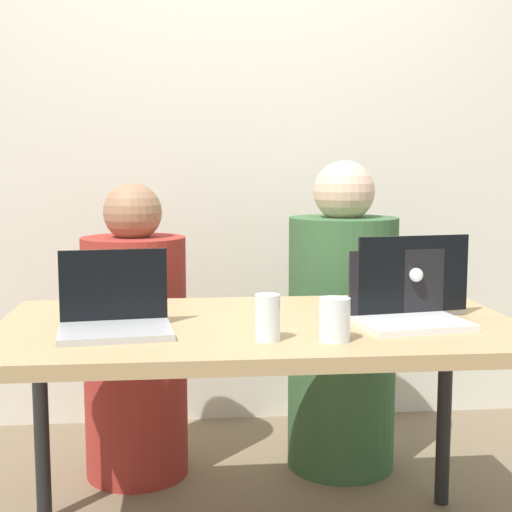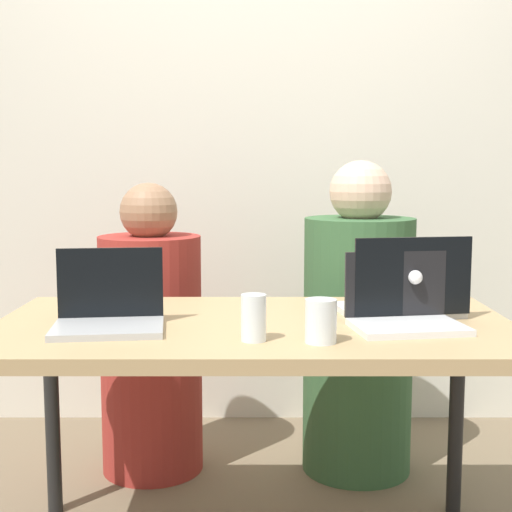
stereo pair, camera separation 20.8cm
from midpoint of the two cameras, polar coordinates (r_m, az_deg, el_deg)
name	(u,v)px [view 1 (the left image)]	position (r m, az deg, el deg)	size (l,w,h in m)	color
back_wall	(230,173)	(3.32, -3.94, 6.63)	(4.50, 0.10, 2.32)	silver
desk	(259,346)	(2.05, -2.71, -7.20)	(1.48, 0.80, 0.75)	tan
person_on_left	(135,347)	(2.80, -11.76, -7.18)	(0.48, 0.48, 1.13)	#9F2E27
person_on_right	(342,333)	(2.82, 4.79, -6.18)	(0.47, 0.47, 1.21)	#376037
laptop_back_right	(400,296)	(2.18, 8.81, -3.19)	(0.38, 0.31, 0.24)	silver
laptop_front_left	(115,315)	(1.96, -14.24, -4.59)	(0.32, 0.27, 0.21)	#B0B2B3
laptop_front_right	(407,308)	(2.02, 9.14, -4.20)	(0.32, 0.26, 0.20)	silver
water_glass_center	(268,321)	(1.81, -2.37, -5.23)	(0.06, 0.06, 0.12)	white
water_glass_right	(335,322)	(1.81, 3.03, -5.36)	(0.08, 0.08, 0.11)	white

